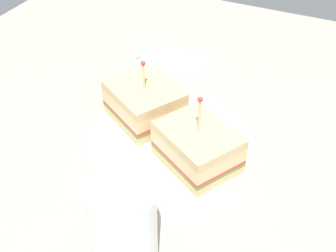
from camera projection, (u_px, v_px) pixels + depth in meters
ground_plane at (168, 149)px, 64.19cm from camera, size 100.17×100.17×2.00cm
plate at (168, 141)px, 63.14cm from camera, size 24.13×24.13×1.33cm
sandwich_half_front at (145, 103)px, 64.35cm from camera, size 12.34×12.78×9.71cm
sandwich_half_back at (198, 147)px, 57.12cm from camera, size 11.77×12.57×10.48cm
drink_glass at (123, 232)px, 45.46cm from camera, size 6.98×6.98×11.01cm
napkin at (179, 61)px, 81.00cm from camera, size 9.45×10.49×0.15cm
fork at (155, 61)px, 80.96cm from camera, size 2.28×13.30×0.35cm
knife at (166, 52)px, 83.45cm from camera, size 1.57×13.19×0.35cm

